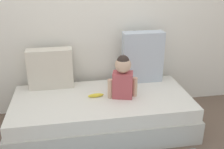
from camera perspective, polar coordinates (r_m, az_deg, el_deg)
ground_plane at (r=2.95m, az=-2.10°, el=-11.88°), size 12.00×12.00×0.00m
back_wall at (r=3.03m, az=-3.98°, el=14.27°), size 5.13×0.10×2.46m
couch at (r=2.84m, az=-2.16°, el=-8.60°), size 1.93×0.89×0.40m
throw_pillow_left at (r=2.96m, az=-13.44°, el=1.29°), size 0.49×0.16×0.45m
throw_pillow_right at (r=3.04m, az=6.76°, el=3.85°), size 0.47×0.16×0.60m
toddler at (r=2.65m, az=2.40°, el=-0.42°), size 0.32×0.19×0.46m
banana at (r=2.73m, az=-3.58°, el=-4.60°), size 0.17×0.06×0.04m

